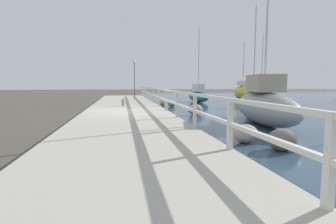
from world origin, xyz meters
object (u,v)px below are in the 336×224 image
mooring_bollard (123,102)px  sailboat_yellow (243,92)px  sailboat_teal (198,95)px  sailboat_red (261,91)px  sailboat_gray (264,105)px  dock_lamp (134,71)px  sailboat_navy (253,98)px

mooring_bollard → sailboat_yellow: sailboat_yellow is taller
sailboat_teal → sailboat_red: 10.74m
sailboat_yellow → sailboat_gray: sailboat_yellow is taller
dock_lamp → sailboat_gray: sailboat_gray is taller
sailboat_yellow → sailboat_navy: bearing=-107.2°
mooring_bollard → sailboat_red: sailboat_red is taller
mooring_bollard → sailboat_red: size_ratio=0.07×
sailboat_teal → sailboat_red: bearing=25.9°
mooring_bollard → sailboat_yellow: bearing=33.9°
dock_lamp → sailboat_navy: size_ratio=0.50×
sailboat_gray → sailboat_red: size_ratio=0.86×
mooring_bollard → sailboat_teal: (6.53, 5.82, 0.14)m
dock_lamp → sailboat_yellow: 10.87m
mooring_bollard → dock_lamp: bearing=81.2°
sailboat_navy → sailboat_gray: bearing=-101.1°
dock_lamp → sailboat_gray: bearing=-71.6°
mooring_bollard → sailboat_yellow: size_ratio=0.08×
sailboat_navy → dock_lamp: bearing=155.1°
mooring_bollard → sailboat_navy: bearing=2.9°
sailboat_teal → mooring_bollard: bearing=-144.0°
dock_lamp → sailboat_teal: size_ratio=0.53×
sailboat_teal → sailboat_yellow: sailboat_teal is taller
sailboat_gray → sailboat_red: 20.83m
sailboat_gray → sailboat_red: sailboat_red is taller
dock_lamp → sailboat_yellow: (10.65, 1.12, -1.88)m
sailboat_teal → sailboat_gray: (-1.02, -12.54, 0.14)m
mooring_bollard → sailboat_teal: 8.75m
mooring_bollard → sailboat_teal: size_ratio=0.07×
mooring_bollard → dock_lamp: size_ratio=0.14×
mooring_bollard → dock_lamp: dock_lamp is taller
sailboat_teal → sailboat_yellow: bearing=15.9°
dock_lamp → sailboat_gray: size_ratio=0.55×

